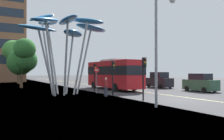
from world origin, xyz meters
name	(u,v)px	position (x,y,z in m)	size (l,w,h in m)	color
ground	(178,100)	(-0.74, 0.00, -0.05)	(120.00, 240.00, 0.10)	#38383A
red_bus	(113,73)	(-0.21, 11.96, 2.12)	(2.87, 10.59, 3.89)	red
leaf_sculpture	(61,29)	(-8.06, 8.58, 6.60)	(9.27, 9.96, 8.49)	#9EA0A5
traffic_light_kerb_near	(144,69)	(-3.53, 0.89, 2.51)	(0.28, 0.42, 3.45)	black
traffic_light_kerb_far	(113,71)	(-3.96, 5.17, 2.40)	(0.28, 0.42, 3.31)	black
traffic_light_island_mid	(95,71)	(-3.69, 10.05, 2.33)	(0.28, 0.42, 3.20)	black
car_parked_mid	(200,83)	(7.25, 4.46, 0.98)	(1.93, 3.99, 2.09)	#2D5138
car_parked_far	(159,81)	(6.94, 11.32, 1.04)	(1.92, 4.12, 2.24)	black
street_lamp	(161,35)	(-4.50, -2.26, 4.77)	(1.74, 0.44, 7.44)	gray
tree_pavement_near	(23,59)	(-10.10, 20.50, 4.14)	(4.09, 5.07, 6.91)	brown
tree_pavement_far	(17,51)	(-9.62, 32.52, 6.16)	(5.32, 4.67, 8.21)	brown
pedestrian	(106,87)	(-4.78, 5.11, 0.88)	(0.34, 0.34, 1.75)	#2D3342
no_entry_sign	(96,76)	(-4.21, 8.43, 1.84)	(0.60, 0.12, 2.78)	gray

